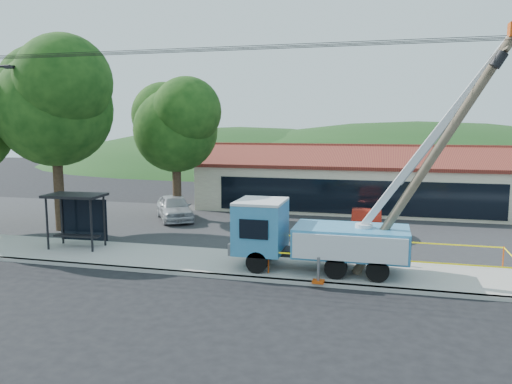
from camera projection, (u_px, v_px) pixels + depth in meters
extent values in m
plane|color=black|center=(215.00, 296.00, 17.79)|extent=(120.00, 120.00, 0.00)
cube|color=#AFABA4|center=(232.00, 277.00, 19.79)|extent=(60.00, 0.25, 0.15)
cube|color=#AFABA4|center=(245.00, 264.00, 21.62)|extent=(60.00, 4.00, 0.15)
cube|color=#28282B|center=(281.00, 227.00, 29.30)|extent=(60.00, 12.00, 0.10)
cube|color=beige|center=(358.00, 185.00, 35.76)|extent=(22.00, 8.00, 3.40)
cube|color=black|center=(355.00, 197.00, 31.94)|extent=(18.04, 0.08, 2.21)
cube|color=maroon|center=(358.00, 157.00, 33.54)|extent=(22.50, 4.53, 1.52)
cube|color=maroon|center=(361.00, 153.00, 37.38)|extent=(22.50, 4.53, 1.52)
cube|color=maroon|center=(360.00, 146.00, 35.37)|extent=(22.50, 0.30, 0.25)
cube|color=black|center=(10.00, 67.00, 24.37)|extent=(0.50, 0.22, 0.15)
cylinder|color=#332316|center=(59.00, 188.00, 28.07)|extent=(0.56, 0.56, 5.06)
sphere|color=#11350E|center=(55.00, 109.00, 27.47)|extent=(6.30, 6.30, 6.30)
sphere|color=#11350E|center=(44.00, 89.00, 28.43)|extent=(5.04, 5.04, 5.04)
sphere|color=#11350E|center=(64.00, 82.00, 26.16)|extent=(5.04, 5.04, 5.04)
cylinder|color=#332316|center=(177.00, 187.00, 31.70)|extent=(0.56, 0.56, 4.18)
sphere|color=#11350E|center=(176.00, 130.00, 31.20)|extent=(5.25, 5.25, 5.25)
sphere|color=#11350E|center=(165.00, 115.00, 32.00)|extent=(4.20, 4.20, 4.20)
sphere|color=#11350E|center=(187.00, 111.00, 30.12)|extent=(4.20, 4.20, 4.20)
ellipsoid|color=#193D16|center=(240.00, 165.00, 74.25)|extent=(78.40, 56.00, 28.00)
ellipsoid|color=#193D16|center=(416.00, 168.00, 68.11)|extent=(89.60, 64.00, 32.00)
cylinder|color=black|center=(238.00, 50.00, 19.53)|extent=(60.00, 0.02, 0.02)
cylinder|color=black|center=(241.00, 49.00, 20.00)|extent=(60.00, 0.02, 0.02)
cylinder|color=black|center=(245.00, 47.00, 20.46)|extent=(60.00, 0.02, 0.02)
cylinder|color=black|center=(247.00, 46.00, 20.83)|extent=(60.00, 0.02, 0.02)
cylinder|color=black|center=(257.00, 262.00, 20.05)|extent=(0.88, 0.29, 0.88)
cylinder|color=black|center=(269.00, 250.00, 22.03)|extent=(0.88, 0.29, 0.88)
cylinder|color=black|center=(336.00, 268.00, 19.28)|extent=(0.88, 0.29, 0.88)
cylinder|color=black|center=(340.00, 254.00, 21.26)|extent=(0.88, 0.29, 0.88)
cylinder|color=black|center=(377.00, 271.00, 18.89)|extent=(0.88, 0.29, 0.88)
cylinder|color=black|center=(378.00, 257.00, 20.87)|extent=(0.88, 0.29, 0.88)
cube|color=black|center=(324.00, 254.00, 20.38)|extent=(6.48, 0.98, 0.25)
cube|color=teal|center=(261.00, 227.00, 20.90)|extent=(1.96, 2.36, 2.06)
cube|color=silver|center=(261.00, 202.00, 20.75)|extent=(1.96, 2.36, 0.12)
cube|color=black|center=(239.00, 222.00, 21.11)|extent=(0.08, 1.77, 0.88)
cube|color=gray|center=(237.00, 244.00, 21.26)|extent=(0.15, 2.26, 0.49)
cube|color=teal|center=(351.00, 241.00, 20.03)|extent=(4.52, 2.36, 1.18)
cylinder|color=silver|center=(364.00, 231.00, 19.85)|extent=(0.69, 0.69, 0.59)
cube|color=silver|center=(436.00, 134.00, 18.70)|extent=(5.29, 0.28, 7.42)
cube|color=gray|center=(444.00, 127.00, 18.59)|extent=(3.18, 0.18, 4.46)
cube|color=#D1440B|center=(318.00, 282.00, 18.87)|extent=(0.44, 0.44, 0.08)
cube|color=#D1440B|center=(387.00, 262.00, 21.44)|extent=(0.44, 0.44, 0.08)
cylinder|color=brown|center=(431.00, 160.00, 18.73)|extent=(5.63, 0.35, 9.40)
cube|color=brown|center=(503.00, 52.00, 17.65)|extent=(0.18, 1.95, 0.18)
cylinder|color=black|center=(492.00, 63.00, 18.27)|extent=(0.61, 0.39, 0.66)
cylinder|color=black|center=(499.00, 60.00, 17.23)|extent=(0.61, 0.39, 0.66)
cylinder|color=black|center=(47.00, 224.00, 23.63)|extent=(0.11, 0.11, 2.49)
cylinder|color=black|center=(91.00, 226.00, 23.20)|extent=(0.11, 0.11, 2.49)
cylinder|color=black|center=(62.00, 219.00, 24.84)|extent=(0.11, 0.11, 2.49)
cylinder|color=black|center=(104.00, 221.00, 24.41)|extent=(0.11, 0.11, 2.49)
cube|color=black|center=(75.00, 195.00, 23.84)|extent=(2.79, 1.82, 0.12)
cube|color=black|center=(84.00, 219.00, 24.68)|extent=(2.49, 0.20, 2.08)
cube|color=black|center=(77.00, 236.00, 24.11)|extent=(2.31, 0.55, 0.08)
cylinder|color=#D1440B|center=(268.00, 262.00, 20.02)|extent=(0.06, 0.06, 0.92)
cylinder|color=#D1440B|center=(503.00, 257.00, 20.73)|extent=(0.06, 0.06, 0.92)
cylinder|color=#D1440B|center=(284.00, 244.00, 23.02)|extent=(0.06, 0.06, 0.92)
cube|color=#FFEE0D|center=(389.00, 260.00, 18.82)|extent=(9.32, 0.01, 0.06)
cube|color=#FFEE0D|center=(388.00, 241.00, 21.82)|extent=(9.32, 0.01, 0.06)
cube|color=#FFEE0D|center=(277.00, 243.00, 21.47)|extent=(0.01, 3.13, 0.06)
imported|color=#B5B8BD|center=(175.00, 221.00, 31.38)|extent=(4.06, 4.92, 1.58)
imported|color=maroon|center=(366.00, 239.00, 26.55)|extent=(1.68, 4.48, 1.46)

